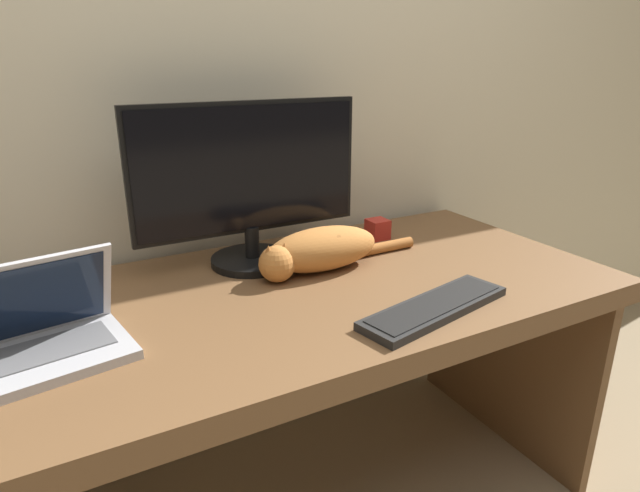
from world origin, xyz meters
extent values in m
cube|color=beige|center=(0.00, 0.84, 1.30)|extent=(6.40, 0.06, 2.60)
cube|color=brown|center=(0.00, 0.39, 0.69)|extent=(1.75, 0.78, 0.06)
cube|color=brown|center=(0.84, 0.39, 0.33)|extent=(0.04, 0.72, 0.66)
cylinder|color=black|center=(0.01, 0.61, 0.73)|extent=(0.23, 0.23, 0.02)
cylinder|color=black|center=(0.01, 0.61, 0.79)|extent=(0.04, 0.04, 0.09)
cube|color=black|center=(0.01, 0.62, 1.00)|extent=(0.64, 0.02, 0.35)
cube|color=black|center=(0.01, 0.60, 1.00)|extent=(0.61, 0.01, 0.33)
cube|color=#B7B7BC|center=(-0.54, 0.31, 0.73)|extent=(0.35, 0.25, 0.02)
cube|color=slate|center=(-0.54, 0.32, 0.75)|extent=(0.28, 0.15, 0.00)
cube|color=#B7B7BC|center=(-0.55, 0.37, 0.84)|extent=(0.33, 0.14, 0.19)
cube|color=black|center=(-0.55, 0.36, 0.83)|extent=(0.30, 0.12, 0.16)
cube|color=black|center=(0.27, 0.12, 0.73)|extent=(0.42, 0.20, 0.02)
cube|color=black|center=(0.27, 0.12, 0.75)|extent=(0.39, 0.17, 0.00)
ellipsoid|color=#C67A38|center=(0.17, 0.48, 0.78)|extent=(0.33, 0.15, 0.12)
ellipsoid|color=#AD662D|center=(0.18, 0.48, 0.81)|extent=(0.15, 0.11, 0.05)
sphere|color=#C67A38|center=(0.02, 0.46, 0.77)|extent=(0.10, 0.10, 0.10)
cone|color=#AD662D|center=(0.00, 0.46, 0.81)|extent=(0.03, 0.03, 0.03)
cone|color=#AD662D|center=(0.04, 0.46, 0.81)|extent=(0.03, 0.03, 0.03)
cylinder|color=#AD662D|center=(0.40, 0.51, 0.74)|extent=(0.18, 0.03, 0.03)
cube|color=red|center=(0.45, 0.62, 0.76)|extent=(0.06, 0.06, 0.06)
camera|label=1|loc=(-0.49, -0.72, 1.28)|focal=30.00mm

